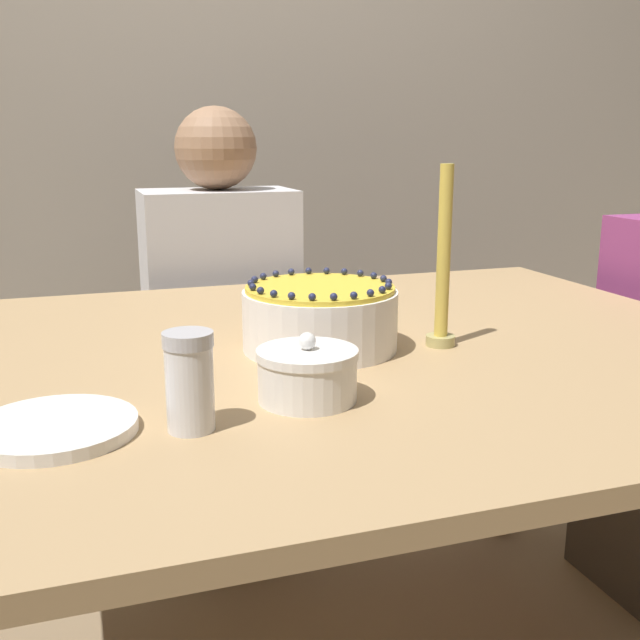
% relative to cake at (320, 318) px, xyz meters
% --- Properties ---
extents(wall_behind, '(8.00, 0.05, 2.60)m').
position_rel_cake_xyz_m(wall_behind, '(0.03, 1.41, 0.48)').
color(wall_behind, '#ADA393').
rests_on(wall_behind, ground_plane).
extents(dining_table, '(1.52, 1.20, 0.77)m').
position_rel_cake_xyz_m(dining_table, '(0.03, 0.01, -0.15)').
color(dining_table, tan).
rests_on(dining_table, ground_plane).
extents(cake, '(0.26, 0.26, 0.12)m').
position_rel_cake_xyz_m(cake, '(0.00, 0.00, 0.00)').
color(cake, white).
rests_on(cake, dining_table).
extents(sugar_bowl, '(0.14, 0.14, 0.10)m').
position_rel_cake_xyz_m(sugar_bowl, '(-0.10, -0.24, -0.02)').
color(sugar_bowl, white).
rests_on(sugar_bowl, dining_table).
extents(sugar_shaker, '(0.06, 0.06, 0.12)m').
position_rel_cake_xyz_m(sugar_shaker, '(-0.27, -0.29, 0.01)').
color(sugar_shaker, white).
rests_on(sugar_shaker, dining_table).
extents(plate_stack, '(0.20, 0.20, 0.02)m').
position_rel_cake_xyz_m(plate_stack, '(-0.43, -0.25, -0.05)').
color(plate_stack, white).
rests_on(plate_stack, dining_table).
extents(candle, '(0.05, 0.05, 0.31)m').
position_rel_cake_xyz_m(candle, '(0.20, -0.05, 0.07)').
color(candle, tan).
rests_on(candle, dining_table).
extents(person_man_blue_shirt, '(0.40, 0.34, 1.20)m').
position_rel_cake_xyz_m(person_man_blue_shirt, '(-0.01, 0.81, -0.30)').
color(person_man_blue_shirt, '#473D33').
rests_on(person_man_blue_shirt, ground_plane).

